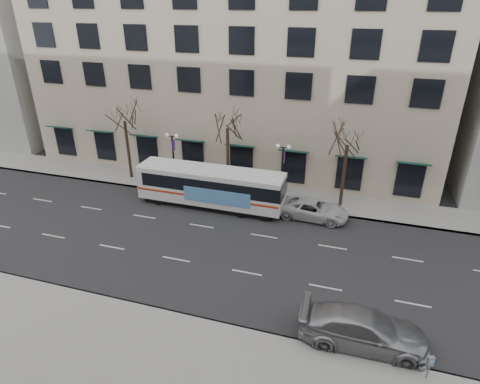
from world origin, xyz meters
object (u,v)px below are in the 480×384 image
at_px(lamp_post_left, 174,158).
at_px(tree_far_right, 349,134).
at_px(pay_station, 430,363).
at_px(tree_far_left, 123,111).
at_px(tree_far_mid, 227,117).
at_px(silver_car, 364,329).
at_px(lamp_post_right, 282,170).
at_px(white_pickup, 314,209).
at_px(city_bus, 211,186).

bearing_deg(lamp_post_left, tree_far_right, 2.29).
distance_m(tree_far_right, pay_station, 18.00).
distance_m(tree_far_left, tree_far_mid, 10.00).
distance_m(tree_far_right, silver_car, 16.11).
distance_m(lamp_post_right, silver_car, 16.23).
bearing_deg(white_pickup, city_bus, 95.29).
distance_m(tree_far_mid, lamp_post_right, 6.41).
bearing_deg(silver_car, tree_far_right, 7.01).
relative_size(tree_far_left, pay_station, 6.39).
xyz_separation_m(tree_far_mid, tree_far_right, (10.00, -0.00, -0.48)).
relative_size(tree_far_mid, white_pickup, 1.56).
bearing_deg(tree_far_left, tree_far_mid, 0.00).
bearing_deg(tree_far_left, lamp_post_left, -6.83).
bearing_deg(tree_far_mid, city_bus, -98.02).
height_order(tree_far_mid, pay_station, tree_far_mid).
xyz_separation_m(silver_car, pay_station, (2.91, -1.42, 0.16)).
bearing_deg(tree_far_right, city_bus, -163.65).
distance_m(tree_far_left, white_pickup, 19.21).
relative_size(white_pickup, pay_station, 4.19).
relative_size(lamp_post_left, lamp_post_right, 1.00).
height_order(tree_far_mid, city_bus, tree_far_mid).
bearing_deg(tree_far_right, tree_far_mid, 180.00).
distance_m(tree_far_left, silver_car, 27.44).
xyz_separation_m(tree_far_right, white_pickup, (-1.92, -2.64, -5.66)).
height_order(tree_far_left, lamp_post_left, tree_far_left).
bearing_deg(white_pickup, pay_station, -150.33).
relative_size(city_bus, silver_car, 1.93).
bearing_deg(lamp_post_right, city_bus, -155.67).
height_order(tree_far_mid, silver_car, tree_far_mid).
distance_m(lamp_post_left, pay_station, 25.67).
bearing_deg(lamp_post_right, lamp_post_left, 180.00).
height_order(lamp_post_right, silver_car, lamp_post_right).
height_order(city_bus, white_pickup, city_bus).
relative_size(tree_far_right, lamp_post_right, 1.55).
relative_size(tree_far_left, lamp_post_left, 1.60).
xyz_separation_m(lamp_post_left, white_pickup, (13.07, -2.04, -2.18)).
xyz_separation_m(city_bus, silver_car, (12.68, -11.92, -0.90)).
xyz_separation_m(city_bus, white_pickup, (8.51, 0.42, -1.07)).
relative_size(lamp_post_right, city_bus, 0.42).
bearing_deg(silver_car, city_bus, 45.23).
distance_m(tree_far_mid, city_bus, 5.94).
bearing_deg(city_bus, tree_far_left, 162.59).
distance_m(white_pickup, pay_station, 15.48).
xyz_separation_m(lamp_post_right, white_pickup, (3.07, -2.04, -2.18)).
bearing_deg(pay_station, city_bus, 115.66).
bearing_deg(tree_far_left, white_pickup, -8.30).
height_order(silver_car, white_pickup, silver_car).
height_order(tree_far_right, pay_station, tree_far_right).
bearing_deg(city_bus, white_pickup, 3.17).
bearing_deg(lamp_post_left, tree_far_left, 173.17).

